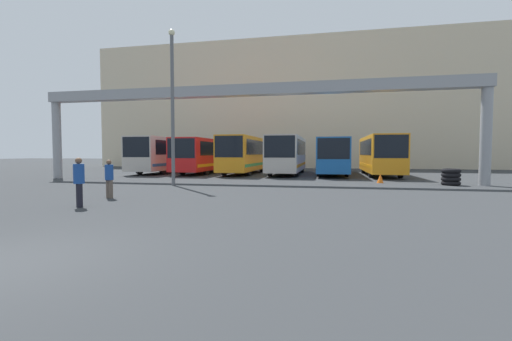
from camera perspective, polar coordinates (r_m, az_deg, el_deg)
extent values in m
cube|color=beige|center=(49.65, 5.56, 10.24)|extent=(51.71, 12.00, 16.42)
cylinder|color=gray|center=(29.37, -30.24, 4.34)|extent=(0.60, 0.60, 5.59)
cylinder|color=gray|center=(23.57, 33.96, 4.69)|extent=(0.60, 0.60, 5.59)
cube|color=gray|center=(22.85, -2.10, 13.20)|extent=(29.07, 0.80, 0.70)
cube|color=beige|center=(33.94, -14.59, 2.73)|extent=(2.58, 10.93, 2.92)
cube|color=black|center=(29.17, -19.37, 3.72)|extent=(2.37, 0.06, 1.64)
cube|color=black|center=(33.95, -14.60, 3.65)|extent=(2.61, 9.29, 1.23)
cube|color=#1966B2|center=(33.96, -14.57, 1.15)|extent=(2.61, 10.38, 0.24)
cylinder|color=black|center=(31.82, -18.83, 0.28)|extent=(0.28, 0.97, 0.97)
cylinder|color=black|center=(30.73, -15.21, 0.24)|extent=(0.28, 0.97, 0.97)
cylinder|color=black|center=(37.21, -14.03, 0.70)|extent=(0.28, 0.97, 0.97)
cylinder|color=black|center=(36.29, -10.82, 0.69)|extent=(0.28, 0.97, 0.97)
cube|color=red|center=(33.10, -7.99, 2.67)|extent=(2.49, 12.41, 2.77)
cube|color=black|center=(27.37, -12.39, 3.65)|extent=(2.29, 0.06, 1.55)
cube|color=black|center=(33.11, -8.00, 3.55)|extent=(2.52, 10.55, 1.17)
cube|color=orange|center=(33.12, -7.98, 1.13)|extent=(2.52, 11.79, 0.24)
cylinder|color=black|center=(30.31, -12.13, 0.30)|extent=(0.28, 1.04, 1.04)
cylinder|color=black|center=(29.50, -8.28, 0.27)|extent=(0.28, 1.04, 1.04)
cylinder|color=black|center=(36.77, -7.73, 0.79)|extent=(0.28, 1.04, 1.04)
cylinder|color=black|center=(36.10, -4.49, 0.77)|extent=(0.28, 1.04, 1.04)
cube|color=orange|center=(30.90, -1.92, 2.82)|extent=(2.41, 10.16, 2.93)
cube|color=black|center=(26.02, -4.57, 4.00)|extent=(2.22, 0.06, 1.64)
cube|color=black|center=(30.91, -1.92, 3.83)|extent=(2.44, 8.64, 1.23)
cube|color=#268C4C|center=(30.92, -1.91, 1.09)|extent=(2.44, 9.65, 0.24)
cylinder|color=black|center=(28.47, -5.31, 0.06)|extent=(0.28, 0.90, 0.90)
cylinder|color=black|center=(27.93, -1.22, 0.01)|extent=(0.28, 0.90, 0.90)
cylinder|color=black|center=(33.95, -2.49, 0.53)|extent=(0.28, 0.90, 0.90)
cylinder|color=black|center=(33.49, 0.98, 0.50)|extent=(0.28, 0.90, 0.90)
cube|color=beige|center=(30.42, 5.29, 2.79)|extent=(2.49, 10.56, 2.91)
cube|color=black|center=(25.21, 3.93, 4.01)|extent=(2.29, 0.06, 1.63)
cube|color=black|center=(30.42, 5.29, 3.81)|extent=(2.52, 8.98, 1.22)
cube|color=orange|center=(30.43, 5.28, 1.04)|extent=(2.52, 10.03, 0.24)
cylinder|color=black|center=(27.68, 2.35, -0.01)|extent=(0.28, 0.90, 0.90)
cylinder|color=black|center=(27.40, 6.83, -0.06)|extent=(0.28, 0.90, 0.90)
cylinder|color=black|center=(33.52, 4.01, 0.49)|extent=(0.28, 0.90, 0.90)
cylinder|color=black|center=(33.29, 7.71, 0.46)|extent=(0.28, 0.90, 0.90)
cube|color=#1959A5|center=(31.12, 12.59, 2.54)|extent=(2.46, 12.34, 2.69)
cube|color=black|center=(24.97, 12.79, 3.59)|extent=(2.27, 0.06, 1.51)
cube|color=black|center=(31.12, 12.60, 3.44)|extent=(2.49, 10.49, 1.13)
cube|color=red|center=(31.13, 12.57, 0.95)|extent=(2.49, 11.72, 0.24)
cylinder|color=black|center=(27.70, 10.44, -0.03)|extent=(0.28, 0.93, 0.93)
cylinder|color=black|center=(27.73, 14.87, -0.08)|extent=(0.28, 0.93, 0.93)
cylinder|color=black|center=(34.60, 10.72, 0.54)|extent=(0.28, 0.93, 0.93)
cylinder|color=black|center=(34.63, 14.26, 0.51)|extent=(0.28, 0.93, 0.93)
cube|color=orange|center=(30.26, 19.99, 2.60)|extent=(2.44, 10.03, 2.88)
cube|color=black|center=(25.33, 21.61, 3.76)|extent=(2.24, 0.06, 1.61)
cube|color=black|center=(30.27, 20.00, 3.61)|extent=(2.47, 8.53, 1.21)
cube|color=orange|center=(30.28, 19.96, 0.86)|extent=(2.47, 9.53, 0.24)
cylinder|color=black|center=(27.38, 18.58, -0.14)|extent=(0.28, 0.95, 0.95)
cylinder|color=black|center=(27.71, 22.93, -0.19)|extent=(0.28, 0.95, 0.95)
cylinder|color=black|center=(32.96, 17.43, 0.37)|extent=(0.28, 0.95, 0.95)
cylinder|color=black|center=(33.23, 21.07, 0.32)|extent=(0.28, 0.95, 0.95)
cylinder|color=black|center=(13.38, -27.40, -3.66)|extent=(0.19, 0.19, 0.81)
cylinder|color=black|center=(13.22, -27.30, -3.73)|extent=(0.19, 0.19, 0.81)
cylinder|color=navy|center=(13.24, -27.43, -0.49)|extent=(0.36, 0.36, 0.68)
sphere|color=brown|center=(13.23, -27.48, 1.45)|extent=(0.22, 0.22, 0.22)
cylinder|color=brown|center=(15.33, -23.05, -2.88)|extent=(0.17, 0.17, 0.76)
cylinder|color=brown|center=(15.44, -23.41, -2.84)|extent=(0.17, 0.17, 0.76)
cylinder|color=navy|center=(15.33, -23.28, -0.28)|extent=(0.33, 0.33, 0.63)
sphere|color=brown|center=(15.32, -23.31, 1.28)|extent=(0.20, 0.20, 0.20)
cone|color=orange|center=(22.71, 20.01, -1.24)|extent=(0.40, 0.40, 0.58)
torus|color=black|center=(22.89, 29.71, -1.84)|extent=(1.04, 1.04, 0.24)
torus|color=black|center=(22.87, 29.72, -1.24)|extent=(1.04, 1.04, 0.24)
torus|color=black|center=(22.85, 29.74, -0.64)|extent=(1.04, 1.04, 0.24)
torus|color=black|center=(22.84, 29.75, -0.04)|extent=(1.04, 1.04, 0.24)
cylinder|color=#595B60|center=(20.32, -13.73, 9.58)|extent=(0.20, 0.20, 8.50)
sphere|color=beige|center=(21.30, -13.88, 21.42)|extent=(0.36, 0.36, 0.36)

